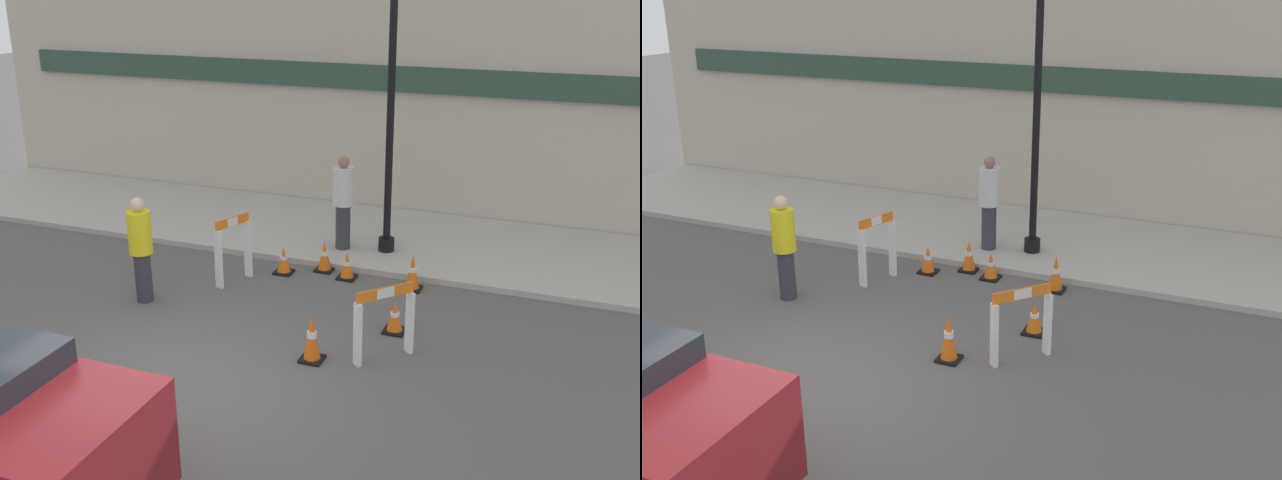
{
  "view_description": "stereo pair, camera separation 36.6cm",
  "coord_description": "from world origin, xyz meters",
  "views": [
    {
      "loc": [
        4.75,
        -6.65,
        4.87
      ],
      "look_at": [
        0.88,
        3.24,
        1.0
      ],
      "focal_mm": 42.0,
      "sensor_mm": 36.0,
      "label": 1
    },
    {
      "loc": [
        5.09,
        -6.51,
        4.87
      ],
      "look_at": [
        0.88,
        3.24,
        1.0
      ],
      "focal_mm": 42.0,
      "sensor_mm": 36.0,
      "label": 2
    }
  ],
  "objects": [
    {
      "name": "storefront_facade",
      "position": [
        0.0,
        8.03,
        2.75
      ],
      "size": [
        18.0,
        0.22,
        5.5
      ],
      "color": "#BCB29E",
      "rests_on": "ground_plane"
    },
    {
      "name": "ground_plane",
      "position": [
        0.0,
        0.0,
        0.0
      ],
      "size": [
        60.0,
        60.0,
        0.0
      ],
      "primitive_type": "plane",
      "color": "#565451"
    },
    {
      "name": "person_pedestrian",
      "position": [
        0.52,
        5.29,
        1.01
      ],
      "size": [
        0.48,
        0.48,
        1.69
      ],
      "rotation": [
        0.0,
        0.0,
        3.55
      ],
      "color": "#33333D",
      "rests_on": "sidewalk_slab"
    },
    {
      "name": "traffic_cone_5",
      "position": [
        0.51,
        4.4,
        0.26
      ],
      "size": [
        0.3,
        0.3,
        0.55
      ],
      "color": "black",
      "rests_on": "ground_plane"
    },
    {
      "name": "traffic_cone_4",
      "position": [
        2.26,
        2.62,
        0.22
      ],
      "size": [
        0.3,
        0.3,
        0.47
      ],
      "color": "black",
      "rests_on": "ground_plane"
    },
    {
      "name": "sidewalk_slab",
      "position": [
        0.0,
        6.23,
        0.05
      ],
      "size": [
        18.0,
        3.45,
        0.11
      ],
      "color": "#ADA89E",
      "rests_on": "ground_plane"
    },
    {
      "name": "streetlamp_post",
      "position": [
        1.29,
        5.46,
        3.25
      ],
      "size": [
        0.44,
        0.44,
        4.86
      ],
      "color": "black",
      "rests_on": "sidewalk_slab"
    },
    {
      "name": "barricade_1",
      "position": [
        2.34,
        1.83,
        0.56
      ],
      "size": [
        0.67,
        0.72,
        1.03
      ],
      "rotation": [
        0.0,
        0.0,
        7.12
      ],
      "color": "white",
      "rests_on": "ground_plane"
    },
    {
      "name": "traffic_cone_1",
      "position": [
        -0.09,
        4.05,
        0.22
      ],
      "size": [
        0.3,
        0.3,
        0.47
      ],
      "color": "black",
      "rests_on": "ground_plane"
    },
    {
      "name": "traffic_cone_0",
      "position": [
        0.98,
        4.22,
        0.22
      ],
      "size": [
        0.3,
        0.3,
        0.46
      ],
      "color": "black",
      "rests_on": "ground_plane"
    },
    {
      "name": "person_worker",
      "position": [
        -1.65,
        2.25,
        0.89
      ],
      "size": [
        0.42,
        0.42,
        1.67
      ],
      "rotation": [
        0.0,
        0.0,
        0.19
      ],
      "color": "#33333D",
      "rests_on": "ground_plane"
    },
    {
      "name": "traffic_cone_3",
      "position": [
        1.47,
        1.44,
        0.32
      ],
      "size": [
        0.3,
        0.3,
        0.65
      ],
      "color": "black",
      "rests_on": "ground_plane"
    },
    {
      "name": "barricade_0",
      "position": [
        -0.7,
        3.41,
        0.59
      ],
      "size": [
        0.36,
        0.71,
        1.12
      ],
      "rotation": [
        0.0,
        0.0,
        4.36
      ],
      "color": "white",
      "rests_on": "ground_plane"
    },
    {
      "name": "traffic_cone_2",
      "position": [
        2.11,
        4.17,
        0.29
      ],
      "size": [
        0.3,
        0.3,
        0.59
      ],
      "color": "black",
      "rests_on": "ground_plane"
    }
  ]
}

